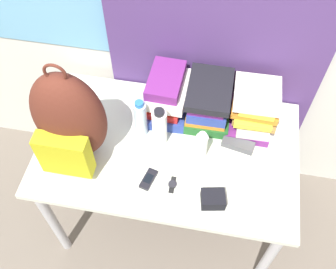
# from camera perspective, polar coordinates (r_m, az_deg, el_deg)

# --- Properties ---
(curtain_blue) EXTENTS (1.04, 0.04, 2.50)m
(curtain_blue) POSITION_cam_1_polar(r_m,az_deg,el_deg) (1.75, 7.65, 17.59)
(curtain_blue) COLOR #4C336B
(curtain_blue) RESTS_ON ground_plane
(desk) EXTENTS (1.22, 0.74, 0.75)m
(desk) POSITION_cam_1_polar(r_m,az_deg,el_deg) (1.93, -0.00, -3.30)
(desk) COLOR beige
(desk) RESTS_ON ground_plane
(backpack) EXTENTS (0.32, 0.27, 0.56)m
(backpack) POSITION_cam_1_polar(r_m,az_deg,el_deg) (1.69, -14.16, 1.95)
(backpack) COLOR #512319
(backpack) RESTS_ON desk
(book_stack_left) EXTENTS (0.22, 0.28, 0.23)m
(book_stack_left) POSITION_cam_1_polar(r_m,az_deg,el_deg) (1.90, -0.22, 5.68)
(book_stack_left) COLOR navy
(book_stack_left) RESTS_ON desk
(book_stack_center) EXTENTS (0.22, 0.29, 0.22)m
(book_stack_center) POSITION_cam_1_polar(r_m,az_deg,el_deg) (1.89, 5.89, 4.80)
(book_stack_center) COLOR #1E5623
(book_stack_center) RESTS_ON desk
(book_stack_right) EXTENTS (0.23, 0.28, 0.23)m
(book_stack_right) POSITION_cam_1_polar(r_m,az_deg,el_deg) (1.90, 12.41, 3.79)
(book_stack_right) COLOR #6B2370
(book_stack_right) RESTS_ON desk
(water_bottle) EXTENTS (0.06, 0.06, 0.22)m
(water_bottle) POSITION_cam_1_polar(r_m,az_deg,el_deg) (1.82, -4.01, 2.30)
(water_bottle) COLOR silver
(water_bottle) RESTS_ON desk
(sports_bottle) EXTENTS (0.07, 0.07, 0.23)m
(sports_bottle) POSITION_cam_1_polar(r_m,az_deg,el_deg) (1.79, -1.24, 1.06)
(sports_bottle) COLOR white
(sports_bottle) RESTS_ON desk
(sunscreen_bottle) EXTENTS (0.05, 0.05, 0.16)m
(sunscreen_bottle) POSITION_cam_1_polar(r_m,az_deg,el_deg) (1.77, 4.85, -1.59)
(sunscreen_bottle) COLOR white
(sunscreen_bottle) RESTS_ON desk
(cell_phone) EXTENTS (0.07, 0.11, 0.02)m
(cell_phone) POSITION_cam_1_polar(r_m,az_deg,el_deg) (1.76, -2.85, -6.51)
(cell_phone) COLOR black
(cell_phone) RESTS_ON desk
(sunglasses_case) EXTENTS (0.16, 0.08, 0.04)m
(sunglasses_case) POSITION_cam_1_polar(r_m,az_deg,el_deg) (1.87, 10.13, -1.42)
(sunglasses_case) COLOR #47474C
(sunglasses_case) RESTS_ON desk
(camera_pouch) EXTENTS (0.11, 0.10, 0.06)m
(camera_pouch) POSITION_cam_1_polar(r_m,az_deg,el_deg) (1.70, 6.55, -9.29)
(camera_pouch) COLOR black
(camera_pouch) RESTS_ON desk
(wristwatch) EXTENTS (0.04, 0.08, 0.01)m
(wristwatch) POSITION_cam_1_polar(r_m,az_deg,el_deg) (1.75, 0.65, -7.26)
(wristwatch) COLOR black
(wristwatch) RESTS_ON desk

